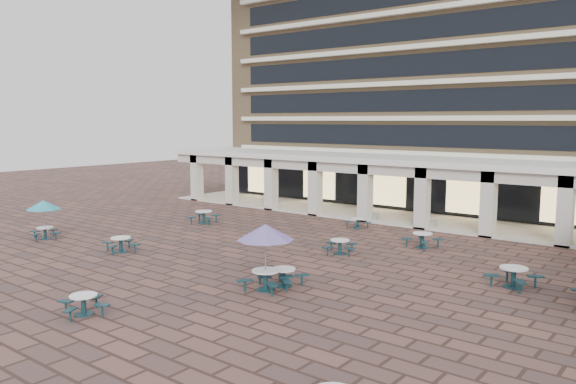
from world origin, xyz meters
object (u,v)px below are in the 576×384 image
object	(u,v)px
picnic_table_1	(84,303)
planter_left	(368,213)
picnic_table_2	(283,276)
planter_right	(425,221)
picnic_table_0	(121,243)

from	to	relation	value
picnic_table_1	planter_left	size ratio (longest dim) A/B	1.33
picnic_table_2	planter_right	xyz separation A→B (m)	(-0.96, 16.00, -0.02)
picnic_table_1	planter_left	distance (m)	23.20
picnic_table_2	planter_right	size ratio (longest dim) A/B	1.21
planter_left	planter_right	world-z (taller)	planter_left
picnic_table_0	picnic_table_2	size ratio (longest dim) A/B	1.18
picnic_table_0	planter_right	distance (m)	19.11
picnic_table_1	picnic_table_0	bearing A→B (deg)	159.62
picnic_table_1	picnic_table_2	bearing A→B (deg)	86.41
picnic_table_0	planter_left	bearing A→B (deg)	93.49
picnic_table_2	picnic_table_0	bearing A→B (deg)	178.68
picnic_table_1	planter_right	world-z (taller)	planter_right
picnic_table_2	planter_left	xyz separation A→B (m)	(-5.16, 16.00, 0.05)
picnic_table_0	planter_left	world-z (taller)	planter_left
planter_left	planter_right	size ratio (longest dim) A/B	1.00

